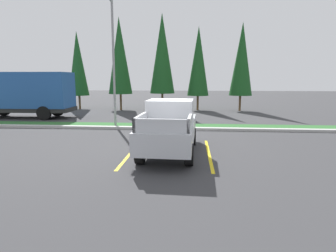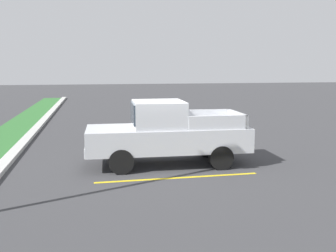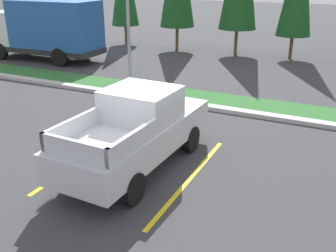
{
  "view_description": "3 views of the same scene",
  "coord_description": "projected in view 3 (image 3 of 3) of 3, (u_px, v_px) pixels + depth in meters",
  "views": [
    {
      "loc": [
        0.88,
        -11.15,
        2.92
      ],
      "look_at": [
        -0.01,
        -0.6,
        1.15
      ],
      "focal_mm": 30.28,
      "sensor_mm": 36.0,
      "label": 1
    },
    {
      "loc": [
        -11.65,
        2.12,
        3.17
      ],
      "look_at": [
        0.79,
        -0.4,
        1.16
      ],
      "focal_mm": 39.76,
      "sensor_mm": 36.0,
      "label": 2
    },
    {
      "loc": [
        4.79,
        -8.21,
        4.9
      ],
      "look_at": [
        0.37,
        0.96,
        0.8
      ],
      "focal_mm": 41.2,
      "sensor_mm": 36.0,
      "label": 3
    }
  ],
  "objects": [
    {
      "name": "parking_line_far",
      "position": [
        190.0,
        178.0,
        9.78
      ],
      "size": [
        0.12,
        4.8,
        0.01
      ],
      "primitive_type": "cube",
      "color": "yellow",
      "rests_on": "ground"
    },
    {
      "name": "ground_plane",
      "position": [
        141.0,
        162.0,
        10.62
      ],
      "size": [
        120.0,
        120.0,
        0.0
      ],
      "primitive_type": "plane",
      "color": "#38383A"
    },
    {
      "name": "pickup_truck_main",
      "position": [
        137.0,
        130.0,
        10.06
      ],
      "size": [
        2.12,
        5.29,
        2.1
      ],
      "color": "black",
      "rests_on": "ground"
    },
    {
      "name": "curb_strip",
      "position": [
        205.0,
        106.0,
        14.77
      ],
      "size": [
        56.0,
        0.4,
        0.15
      ],
      "primitive_type": "cube",
      "color": "#B2B2AD",
      "rests_on": "ground"
    },
    {
      "name": "cargo_truck_distant",
      "position": [
        47.0,
        28.0,
        22.17
      ],
      "size": [
        6.86,
        2.65,
        3.4
      ],
      "color": "black",
      "rests_on": "ground"
    },
    {
      "name": "parking_line_near",
      "position": [
        90.0,
        155.0,
        11.03
      ],
      "size": [
        0.12,
        4.8,
        0.01
      ],
      "primitive_type": "cube",
      "color": "yellow",
      "rests_on": "ground"
    },
    {
      "name": "grass_median",
      "position": [
        214.0,
        100.0,
        15.7
      ],
      "size": [
        56.0,
        1.8,
        0.06
      ],
      "primitive_type": "cube",
      "color": "#2D662D",
      "rests_on": "ground"
    }
  ]
}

